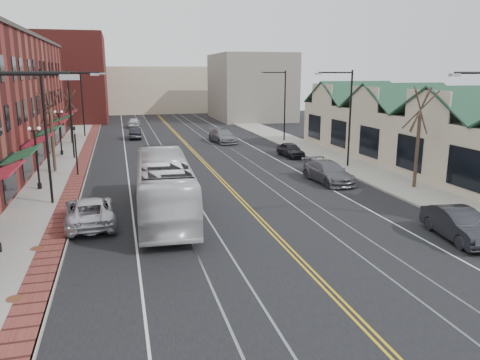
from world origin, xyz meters
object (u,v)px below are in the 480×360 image
parked_car_b (459,225)px  parked_car_d (291,150)px  transit_bus (164,186)px  parked_suv (90,211)px  parked_car_c (328,172)px

parked_car_b → parked_car_d: (0.17, 23.59, -0.08)m
parked_car_b → transit_bus: bearing=157.6°
parked_car_b → parked_car_d: bearing=96.6°
parked_suv → parked_car_c: (16.54, 5.91, 0.02)m
transit_bus → parked_suv: size_ratio=2.25×
parked_suv → parked_car_b: 18.79m
transit_bus → parked_suv: bearing=12.7°
parked_car_b → parked_car_c: (-0.95, 12.78, 0.01)m
parked_suv → parked_car_c: 17.57m
transit_bus → parked_car_c: transit_bus is taller
parked_car_d → parked_suv: bearing=-139.6°
parked_suv → parked_car_c: bearing=-164.3°
parked_car_c → parked_car_d: size_ratio=1.34×
parked_car_c → parked_car_b: bearing=-90.1°
parked_suv → transit_bus: bearing=-174.1°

